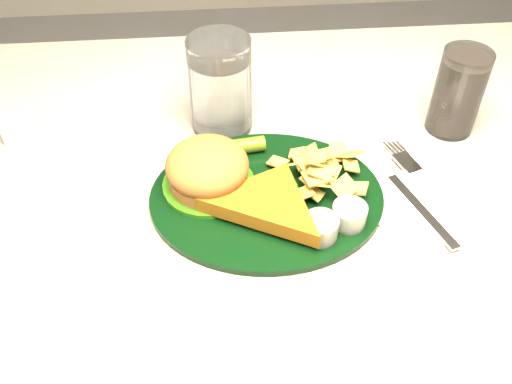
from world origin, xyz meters
TOP-DOWN VIEW (x-y plane):
  - table at (0.00, 0.00)m, footprint 1.20×0.80m
  - dinner_plate at (0.03, -0.01)m, footprint 0.30×0.25m
  - water_glass at (-0.02, 0.14)m, footprint 0.09×0.09m
  - cola_glass at (0.30, 0.11)m, footprint 0.09×0.09m
  - fork_napkin at (0.21, -0.04)m, footprint 0.18×0.20m
  - ramekin at (-0.30, 0.14)m, footprint 0.05×0.05m

SIDE VIEW (x-z plane):
  - table at x=0.00m, z-range 0.00..0.75m
  - fork_napkin at x=0.21m, z-range 0.75..0.76m
  - ramekin at x=-0.30m, z-range 0.75..0.78m
  - dinner_plate at x=0.03m, z-range 0.75..0.81m
  - cola_glass at x=0.30m, z-range 0.75..0.87m
  - water_glass at x=-0.02m, z-range 0.75..0.88m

